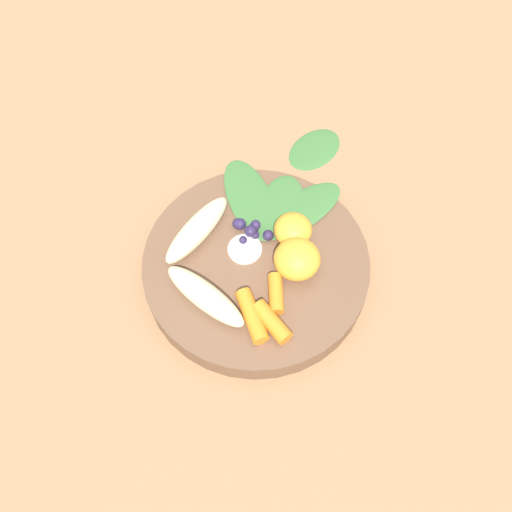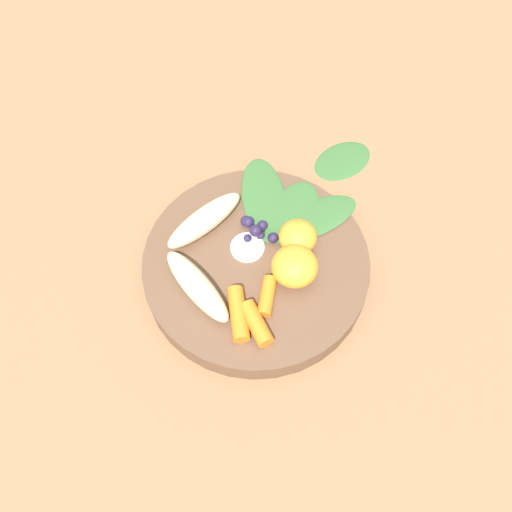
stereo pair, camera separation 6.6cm
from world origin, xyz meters
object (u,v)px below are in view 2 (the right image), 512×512
(banana_peeled_left, at_px, (197,286))
(kale_leaf_stray, at_px, (343,160))
(orange_segment_near, at_px, (298,237))
(bowl, at_px, (256,266))
(banana_peeled_right, at_px, (205,220))

(banana_peeled_left, height_order, kale_leaf_stray, banana_peeled_left)
(orange_segment_near, bearing_deg, bowl, 82.21)
(bowl, height_order, banana_peeled_left, banana_peeled_left)
(bowl, height_order, kale_leaf_stray, bowl)
(banana_peeled_right, height_order, kale_leaf_stray, banana_peeled_right)
(bowl, bearing_deg, banana_peeled_left, 89.54)
(banana_peeled_left, relative_size, kale_leaf_stray, 1.26)
(bowl, relative_size, orange_segment_near, 5.94)
(banana_peeled_right, bearing_deg, orange_segment_near, 124.74)
(bowl, distance_m, banana_peeled_right, 0.08)
(orange_segment_near, bearing_deg, banana_peeled_left, 86.54)
(bowl, relative_size, banana_peeled_left, 2.44)
(kale_leaf_stray, bearing_deg, banana_peeled_right, 179.49)
(banana_peeled_right, relative_size, kale_leaf_stray, 1.26)
(banana_peeled_right, relative_size, orange_segment_near, 2.43)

